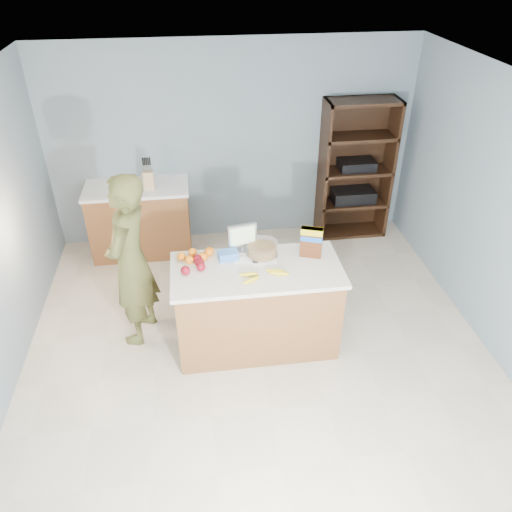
{
  "coord_description": "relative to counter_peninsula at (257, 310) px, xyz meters",
  "views": [
    {
      "loc": [
        -0.51,
        -3.39,
        3.48
      ],
      "look_at": [
        0.0,
        0.35,
        1.0
      ],
      "focal_mm": 35.0,
      "sensor_mm": 36.0,
      "label": 1
    }
  ],
  "objects": [
    {
      "name": "salad_bowl",
      "position": [
        0.08,
        0.22,
        0.54
      ],
      "size": [
        0.3,
        0.3,
        0.13
      ],
      "color": "#267219",
      "rests_on": "counter_peninsula"
    },
    {
      "name": "apples",
      "position": [
        -0.54,
        0.07,
        0.53
      ],
      "size": [
        0.22,
        0.26,
        0.09
      ],
      "color": "maroon",
      "rests_on": "counter_peninsula"
    },
    {
      "name": "person",
      "position": [
        -1.15,
        0.29,
        0.46
      ],
      "size": [
        0.59,
        0.74,
        1.75
      ],
      "primitive_type": "imported",
      "rotation": [
        0.0,
        0.0,
        -1.87
      ],
      "color": "#4A4B23",
      "rests_on": "ground"
    },
    {
      "name": "knife_block",
      "position": [
        -1.03,
        1.81,
        0.6
      ],
      "size": [
        0.12,
        0.1,
        0.31
      ],
      "color": "tan",
      "rests_on": "back_cabinet"
    },
    {
      "name": "bananas",
      "position": [
        0.04,
        -0.14,
        0.5
      ],
      "size": [
        0.46,
        0.21,
        0.04
      ],
      "color": "yellow",
      "rests_on": "counter_peninsula"
    },
    {
      "name": "floor",
      "position": [
        0.0,
        -0.3,
        -0.42
      ],
      "size": [
        4.5,
        5.0,
        0.02
      ],
      "primitive_type": "cube",
      "color": "beige",
      "rests_on": "ground"
    },
    {
      "name": "blue_carton",
      "position": [
        -0.25,
        0.19,
        0.52
      ],
      "size": [
        0.2,
        0.15,
        0.08
      ],
      "primitive_type": "cube",
      "rotation": [
        0.0,
        0.0,
        0.16
      ],
      "color": "blue",
      "rests_on": "counter_peninsula"
    },
    {
      "name": "envelopes",
      "position": [
        0.0,
        0.11,
        0.49
      ],
      "size": [
        0.39,
        0.19,
        0.0
      ],
      "color": "white",
      "rests_on": "counter_peninsula"
    },
    {
      "name": "cereal_box",
      "position": [
        0.53,
        0.13,
        0.66
      ],
      "size": [
        0.21,
        0.14,
        0.3
      ],
      "color": "#592B14",
      "rests_on": "counter_peninsula"
    },
    {
      "name": "tv",
      "position": [
        -0.09,
        0.31,
        0.64
      ],
      "size": [
        0.28,
        0.12,
        0.28
      ],
      "color": "silver",
      "rests_on": "counter_peninsula"
    },
    {
      "name": "back_cabinet",
      "position": [
        -1.2,
        1.9,
        0.04
      ],
      "size": [
        1.24,
        0.62,
        0.9
      ],
      "color": "brown",
      "rests_on": "ground"
    },
    {
      "name": "walls",
      "position": [
        0.0,
        -0.3,
        1.24
      ],
      "size": [
        4.52,
        5.02,
        2.51
      ],
      "color": "gray",
      "rests_on": "ground"
    },
    {
      "name": "counter_peninsula",
      "position": [
        0.0,
        0.0,
        0.0
      ],
      "size": [
        1.56,
        0.76,
        0.9
      ],
      "color": "brown",
      "rests_on": "ground"
    },
    {
      "name": "shelving_unit",
      "position": [
        1.55,
        2.05,
        0.45
      ],
      "size": [
        0.9,
        0.4,
        1.8
      ],
      "color": "black",
      "rests_on": "ground"
    },
    {
      "name": "oranges",
      "position": [
        -0.52,
        0.23,
        0.53
      ],
      "size": [
        0.35,
        0.2,
        0.08
      ],
      "color": "orange",
      "rests_on": "counter_peninsula"
    }
  ]
}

